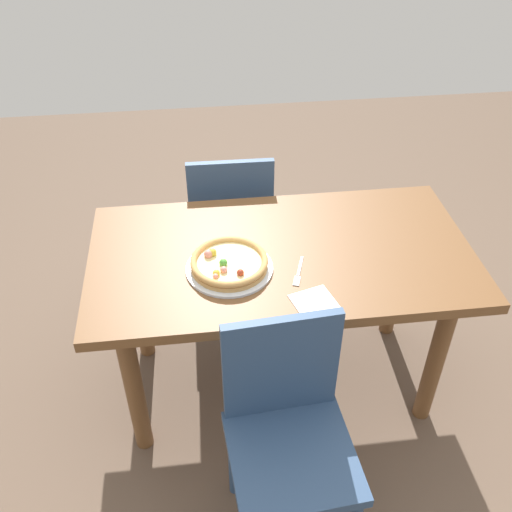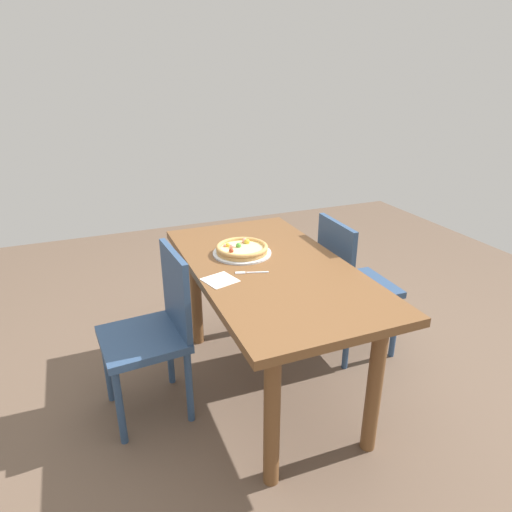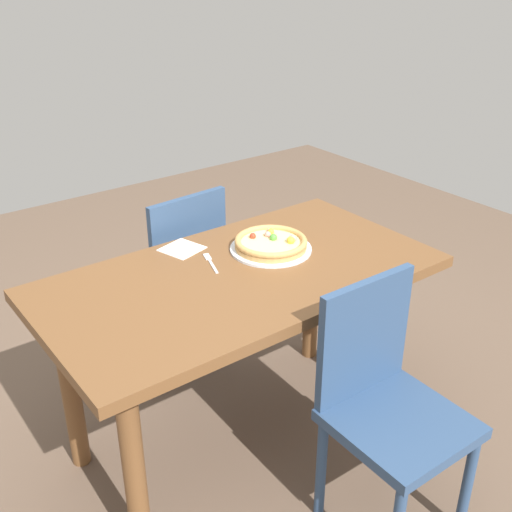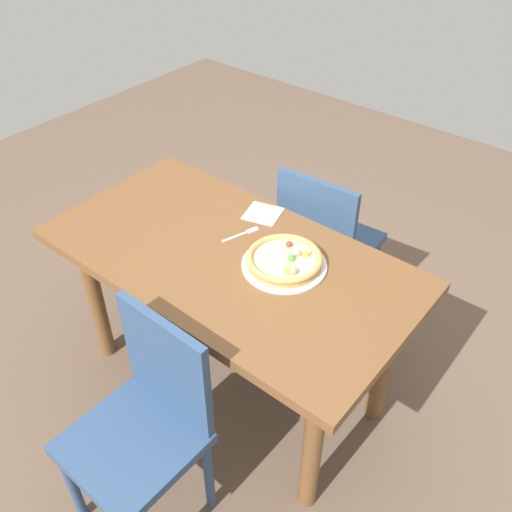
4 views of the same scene
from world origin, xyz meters
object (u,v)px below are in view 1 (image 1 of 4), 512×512
(plate, at_px, (229,268))
(napkin, at_px, (315,303))
(fork, at_px, (298,273))
(chair_near, at_px, (231,221))
(dining_table, at_px, (281,273))
(chair_far, at_px, (288,431))
(pizza, at_px, (229,263))

(plate, relative_size, napkin, 2.26)
(fork, bearing_deg, chair_near, -147.21)
(dining_table, height_order, napkin, napkin)
(chair_far, bearing_deg, napkin, -117.94)
(plate, height_order, napkin, plate)
(fork, bearing_deg, chair_far, 5.46)
(chair_far, xyz_separation_m, plate, (0.14, -0.52, 0.27))
(chair_far, bearing_deg, dining_table, -100.57)
(chair_near, relative_size, napkin, 6.26)
(chair_near, bearing_deg, pizza, -93.73)
(dining_table, xyz_separation_m, pizza, (0.21, 0.08, 0.14))
(dining_table, relative_size, chair_near, 1.65)
(dining_table, relative_size, fork, 8.93)
(chair_far, height_order, fork, chair_far)
(plate, bearing_deg, chair_near, -94.72)
(chair_near, distance_m, fork, 0.80)
(chair_near, height_order, napkin, chair_near)
(fork, bearing_deg, plate, -84.43)
(plate, bearing_deg, fork, 167.16)
(pizza, bearing_deg, plate, -170.42)
(chair_near, relative_size, pizza, 3.12)
(napkin, bearing_deg, chair_far, 66.31)
(pizza, bearing_deg, chair_far, 105.04)
(pizza, distance_m, napkin, 0.35)
(dining_table, xyz_separation_m, plate, (0.20, 0.08, 0.11))
(pizza, distance_m, fork, 0.25)
(chair_near, relative_size, fork, 5.43)
(napkin, bearing_deg, fork, -80.13)
(plate, height_order, fork, plate)
(fork, bearing_deg, napkin, 28.28)
(chair_far, relative_size, napkin, 6.26)
(plate, bearing_deg, dining_table, -158.58)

